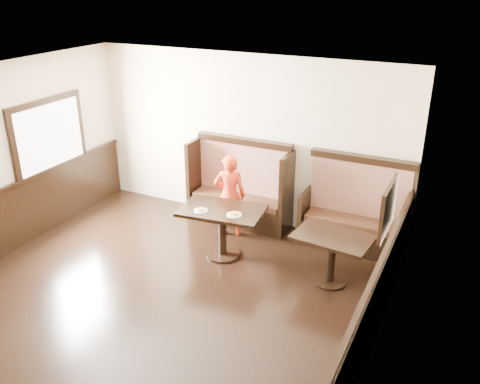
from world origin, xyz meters
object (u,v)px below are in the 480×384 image
Objects in this scene: table_main at (222,220)px; table_neighbor at (332,248)px; child at (230,195)px; booth_main at (241,193)px; booth_neighbor at (355,218)px.

table_main is 1.19× the size of table_neighbor.
child is (-1.87, 0.63, 0.15)m from table_neighbor.
table_main reaches higher than table_neighbor.
booth_main is 0.52m from child.
table_main is at bearing -173.59° from table_neighbor.
table_main is (-1.70, -1.14, 0.11)m from booth_neighbor.
booth_neighbor is 1.52× the size of table_neighbor.
booth_neighbor is 2.05m from table_main.
booth_neighbor reaches higher than table_main.
table_main is (0.25, -1.14, 0.06)m from booth_main.
booth_main is 1.28× the size of child.
table_neighbor is 0.79× the size of child.
booth_neighbor reaches higher than child.
booth_main is at bearing 179.95° from booth_neighbor.
table_main is at bearing -77.62° from booth_main.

